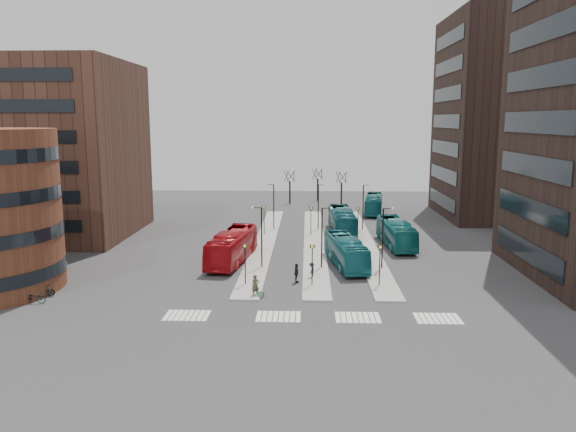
{
  "coord_description": "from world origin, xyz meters",
  "views": [
    {
      "loc": [
        1.16,
        -36.6,
        14.75
      ],
      "look_at": [
        -0.84,
        19.97,
        5.0
      ],
      "focal_mm": 35.0,
      "sensor_mm": 36.0,
      "label": 1
    }
  ],
  "objects_px": {
    "commuter_b": "(296,273)",
    "teal_bus_d": "(374,204)",
    "teal_bus_c": "(396,233)",
    "bicycle_near": "(34,298)",
    "commuter_a": "(211,268)",
    "red_bus": "(232,247)",
    "suitcase": "(261,294)",
    "teal_bus_b": "(342,221)",
    "teal_bus_a": "(346,251)",
    "commuter_c": "(312,270)",
    "bicycle_far": "(43,293)",
    "bicycle_mid": "(45,291)",
    "traveller": "(255,286)"
  },
  "relations": [
    {
      "from": "commuter_b",
      "to": "teal_bus_c",
      "type": "bearing_deg",
      "value": -42.1
    },
    {
      "from": "commuter_a",
      "to": "teal_bus_d",
      "type": "bearing_deg",
      "value": -135.11
    },
    {
      "from": "teal_bus_c",
      "to": "teal_bus_d",
      "type": "xyz_separation_m",
      "value": [
        0.07,
        23.49,
        -0.06
      ]
    },
    {
      "from": "teal_bus_b",
      "to": "commuter_a",
      "type": "bearing_deg",
      "value": -125.78
    },
    {
      "from": "suitcase",
      "to": "bicycle_near",
      "type": "xyz_separation_m",
      "value": [
        -18.29,
        -2.14,
        0.19
      ]
    },
    {
      "from": "bicycle_near",
      "to": "bicycle_far",
      "type": "distance_m",
      "value": 1.55
    },
    {
      "from": "traveller",
      "to": "commuter_b",
      "type": "distance_m",
      "value": 5.36
    },
    {
      "from": "red_bus",
      "to": "commuter_c",
      "type": "bearing_deg",
      "value": -28.18
    },
    {
      "from": "bicycle_near",
      "to": "bicycle_far",
      "type": "bearing_deg",
      "value": -2.7
    },
    {
      "from": "commuter_c",
      "to": "bicycle_near",
      "type": "distance_m",
      "value": 24.01
    },
    {
      "from": "bicycle_far",
      "to": "commuter_c",
      "type": "bearing_deg",
      "value": -87.78
    },
    {
      "from": "teal_bus_a",
      "to": "bicycle_near",
      "type": "height_order",
      "value": "teal_bus_a"
    },
    {
      "from": "teal_bus_b",
      "to": "bicycle_far",
      "type": "xyz_separation_m",
      "value": [
        -26.69,
        -27.98,
        -1.22
      ]
    },
    {
      "from": "teal_bus_a",
      "to": "commuter_c",
      "type": "bearing_deg",
      "value": -135.34
    },
    {
      "from": "commuter_c",
      "to": "teal_bus_c",
      "type": "bearing_deg",
      "value": 161.01
    },
    {
      "from": "red_bus",
      "to": "bicycle_mid",
      "type": "bearing_deg",
      "value": -132.35
    },
    {
      "from": "teal_bus_d",
      "to": "commuter_a",
      "type": "distance_m",
      "value": 41.83
    },
    {
      "from": "teal_bus_a",
      "to": "teal_bus_b",
      "type": "bearing_deg",
      "value": 79.03
    },
    {
      "from": "commuter_a",
      "to": "bicycle_near",
      "type": "height_order",
      "value": "commuter_a"
    },
    {
      "from": "commuter_a",
      "to": "bicycle_mid",
      "type": "bearing_deg",
      "value": 11.23
    },
    {
      "from": "traveller",
      "to": "bicycle_mid",
      "type": "distance_m",
      "value": 17.82
    },
    {
      "from": "teal_bus_c",
      "to": "bicycle_near",
      "type": "relative_size",
      "value": 6.16
    },
    {
      "from": "commuter_a",
      "to": "commuter_b",
      "type": "distance_m",
      "value": 8.55
    },
    {
      "from": "commuter_a",
      "to": "bicycle_mid",
      "type": "relative_size",
      "value": 0.89
    },
    {
      "from": "teal_bus_c",
      "to": "traveller",
      "type": "distance_m",
      "value": 24.62
    },
    {
      "from": "suitcase",
      "to": "bicycle_far",
      "type": "height_order",
      "value": "bicycle_far"
    },
    {
      "from": "suitcase",
      "to": "bicycle_far",
      "type": "bearing_deg",
      "value": -158.09
    },
    {
      "from": "traveller",
      "to": "bicycle_mid",
      "type": "bearing_deg",
      "value": 152.66
    },
    {
      "from": "suitcase",
      "to": "bicycle_near",
      "type": "distance_m",
      "value": 18.41
    },
    {
      "from": "teal_bus_b",
      "to": "bicycle_mid",
      "type": "relative_size",
      "value": 6.96
    },
    {
      "from": "red_bus",
      "to": "teal_bus_d",
      "type": "distance_m",
      "value": 36.54
    },
    {
      "from": "commuter_a",
      "to": "commuter_b",
      "type": "xyz_separation_m",
      "value": [
        8.28,
        -2.13,
        0.15
      ]
    },
    {
      "from": "teal_bus_b",
      "to": "bicycle_mid",
      "type": "height_order",
      "value": "teal_bus_b"
    },
    {
      "from": "commuter_a",
      "to": "suitcase",
      "type": "bearing_deg",
      "value": 112.23
    },
    {
      "from": "red_bus",
      "to": "bicycle_near",
      "type": "distance_m",
      "value": 20.06
    },
    {
      "from": "teal_bus_a",
      "to": "teal_bus_d",
      "type": "distance_m",
      "value": 33.4
    },
    {
      "from": "teal_bus_a",
      "to": "commuter_a",
      "type": "height_order",
      "value": "teal_bus_a"
    },
    {
      "from": "traveller",
      "to": "commuter_b",
      "type": "relative_size",
      "value": 1.04
    },
    {
      "from": "traveller",
      "to": "teal_bus_c",
      "type": "bearing_deg",
      "value": 23.79
    },
    {
      "from": "red_bus",
      "to": "teal_bus_c",
      "type": "distance_m",
      "value": 20.01
    },
    {
      "from": "teal_bus_c",
      "to": "commuter_c",
      "type": "xyz_separation_m",
      "value": [
        -10.0,
        -14.0,
        -0.8
      ]
    },
    {
      "from": "teal_bus_b",
      "to": "commuter_b",
      "type": "distance_m",
      "value": 23.58
    },
    {
      "from": "red_bus",
      "to": "commuter_b",
      "type": "relative_size",
      "value": 6.56
    },
    {
      "from": "suitcase",
      "to": "teal_bus_c",
      "type": "bearing_deg",
      "value": 74.45
    },
    {
      "from": "teal_bus_a",
      "to": "teal_bus_d",
      "type": "bearing_deg",
      "value": 69.72
    },
    {
      "from": "red_bus",
      "to": "bicycle_far",
      "type": "bearing_deg",
      "value": -131.68
    },
    {
      "from": "teal_bus_b",
      "to": "commuter_c",
      "type": "xyz_separation_m",
      "value": [
        -4.1,
        -21.41,
        -0.88
      ]
    },
    {
      "from": "commuter_b",
      "to": "teal_bus_d",
      "type": "bearing_deg",
      "value": -22.16
    },
    {
      "from": "teal_bus_a",
      "to": "bicycle_near",
      "type": "bearing_deg",
      "value": -162.68
    },
    {
      "from": "commuter_c",
      "to": "traveller",
      "type": "bearing_deg",
      "value": -23.57
    }
  ]
}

